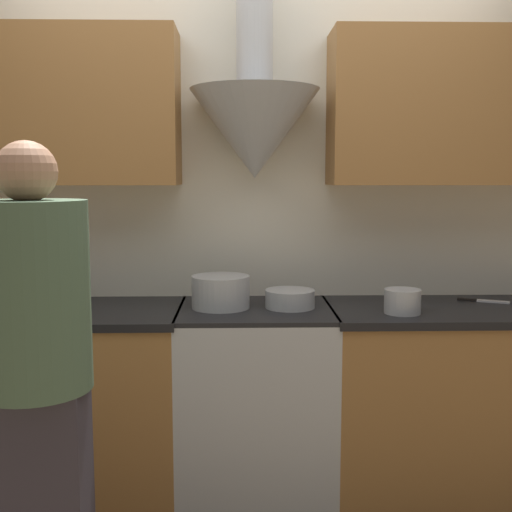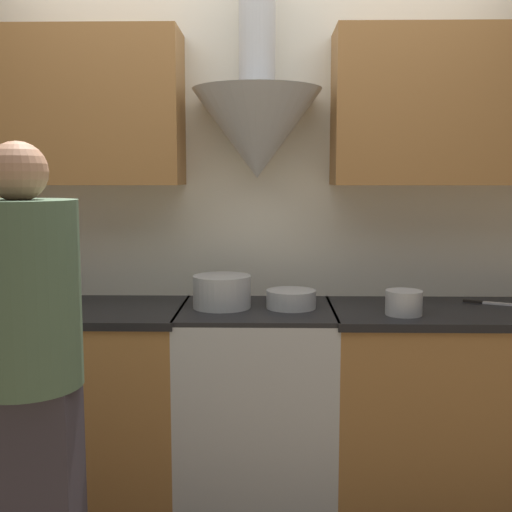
{
  "view_description": "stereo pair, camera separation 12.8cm",
  "coord_description": "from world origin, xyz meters",
  "px_view_note": "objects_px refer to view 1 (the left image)",
  "views": [
    {
      "loc": [
        -0.07,
        -2.5,
        1.49
      ],
      "look_at": [
        0.0,
        0.25,
        1.15
      ],
      "focal_mm": 45.0,
      "sensor_mm": 36.0,
      "label": 1
    },
    {
      "loc": [
        0.06,
        -2.5,
        1.49
      ],
      "look_at": [
        0.0,
        0.25,
        1.15
      ],
      "focal_mm": 45.0,
      "sensor_mm": 36.0,
      "label": 2
    }
  ],
  "objects_px": {
    "stove_range": "(255,403)",
    "saucepan": "(403,301)",
    "person_foreground_left": "(35,376)",
    "stock_pot": "(221,292)",
    "mixing_bowl": "(290,299)"
  },
  "relations": [
    {
      "from": "stove_range",
      "to": "saucepan",
      "type": "height_order",
      "value": "saucepan"
    },
    {
      "from": "mixing_bowl",
      "to": "person_foreground_left",
      "type": "xyz_separation_m",
      "value": [
        -0.86,
        -0.92,
        -0.06
      ]
    },
    {
      "from": "mixing_bowl",
      "to": "person_foreground_left",
      "type": "relative_size",
      "value": 0.14
    },
    {
      "from": "saucepan",
      "to": "person_foreground_left",
      "type": "distance_m",
      "value": 1.56
    },
    {
      "from": "stock_pot",
      "to": "saucepan",
      "type": "bearing_deg",
      "value": -9.87
    },
    {
      "from": "stove_range",
      "to": "stock_pot",
      "type": "bearing_deg",
      "value": 176.69
    },
    {
      "from": "stock_pot",
      "to": "person_foreground_left",
      "type": "height_order",
      "value": "person_foreground_left"
    },
    {
      "from": "stock_pot",
      "to": "mixing_bowl",
      "type": "distance_m",
      "value": 0.32
    },
    {
      "from": "stove_range",
      "to": "saucepan",
      "type": "bearing_deg",
      "value": -11.46
    },
    {
      "from": "stock_pot",
      "to": "person_foreground_left",
      "type": "distance_m",
      "value": 1.08
    },
    {
      "from": "stove_range",
      "to": "mixing_bowl",
      "type": "bearing_deg",
      "value": 1.81
    },
    {
      "from": "stock_pot",
      "to": "saucepan",
      "type": "distance_m",
      "value": 0.81
    },
    {
      "from": "person_foreground_left",
      "to": "mixing_bowl",
      "type": "bearing_deg",
      "value": 46.79
    },
    {
      "from": "stove_range",
      "to": "saucepan",
      "type": "relative_size",
      "value": 5.66
    },
    {
      "from": "saucepan",
      "to": "person_foreground_left",
      "type": "relative_size",
      "value": 0.1
    }
  ]
}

